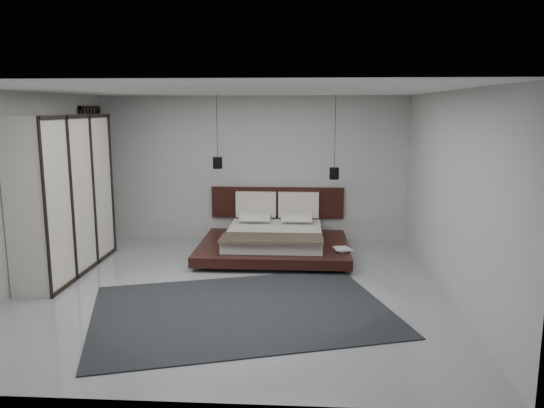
# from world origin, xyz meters

# --- Properties ---
(floor) EXTENTS (6.00, 6.00, 0.00)m
(floor) POSITION_xyz_m (0.00, 0.00, 0.00)
(floor) COLOR gray
(floor) RESTS_ON ground
(ceiling) EXTENTS (6.00, 6.00, 0.00)m
(ceiling) POSITION_xyz_m (0.00, 0.00, 2.80)
(ceiling) COLOR white
(ceiling) RESTS_ON wall_back
(wall_back) EXTENTS (6.00, 0.00, 6.00)m
(wall_back) POSITION_xyz_m (0.00, 3.00, 1.40)
(wall_back) COLOR #B0B0AE
(wall_back) RESTS_ON floor
(wall_front) EXTENTS (6.00, 0.00, 6.00)m
(wall_front) POSITION_xyz_m (0.00, -3.00, 1.40)
(wall_front) COLOR #B0B0AE
(wall_front) RESTS_ON floor
(wall_left) EXTENTS (0.00, 6.00, 6.00)m
(wall_left) POSITION_xyz_m (-3.00, 0.00, 1.40)
(wall_left) COLOR #B0B0AE
(wall_left) RESTS_ON floor
(wall_right) EXTENTS (0.00, 6.00, 6.00)m
(wall_right) POSITION_xyz_m (3.00, 0.00, 1.40)
(wall_right) COLOR #B0B0AE
(wall_right) RESTS_ON floor
(lattice_screen) EXTENTS (0.05, 0.90, 2.60)m
(lattice_screen) POSITION_xyz_m (-2.95, 2.45, 1.30)
(lattice_screen) COLOR black
(lattice_screen) RESTS_ON floor
(bed) EXTENTS (2.58, 2.31, 1.04)m
(bed) POSITION_xyz_m (0.50, 1.92, 0.28)
(bed) COLOR black
(bed) RESTS_ON floor
(book_lower) EXTENTS (0.33, 0.38, 0.03)m
(book_lower) POSITION_xyz_m (1.56, 1.29, 0.25)
(book_lower) COLOR #99724C
(book_lower) RESTS_ON bed
(book_upper) EXTENTS (0.21, 0.28, 0.02)m
(book_upper) POSITION_xyz_m (1.54, 1.26, 0.28)
(book_upper) COLOR #99724C
(book_upper) RESTS_ON book_lower
(pendant_left) EXTENTS (0.17, 0.17, 1.32)m
(pendant_left) POSITION_xyz_m (-0.56, 2.30, 1.59)
(pendant_left) COLOR black
(pendant_left) RESTS_ON ceiling
(pendant_right) EXTENTS (0.17, 0.17, 1.50)m
(pendant_right) POSITION_xyz_m (1.56, 2.30, 1.41)
(pendant_right) COLOR black
(pendant_right) RESTS_ON ceiling
(wardrobe) EXTENTS (0.59, 2.52, 2.47)m
(wardrobe) POSITION_xyz_m (-2.70, 0.68, 1.23)
(wardrobe) COLOR beige
(wardrobe) RESTS_ON floor
(rug) EXTENTS (4.33, 3.62, 0.02)m
(rug) POSITION_xyz_m (0.24, -0.84, 0.01)
(rug) COLOR black
(rug) RESTS_ON floor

